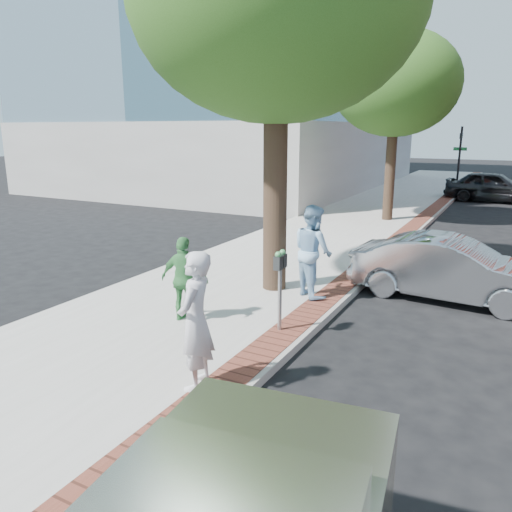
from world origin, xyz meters
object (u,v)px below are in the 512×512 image
Objects in this scene: person_green at (185,279)px; person_officer at (313,251)px; bg_car at (493,187)px; parking_meter at (280,274)px; person_gray at (195,321)px; sedan_silver at (450,269)px.

person_officer is at bearing -131.95° from person_green.
person_green is 0.35× the size of bg_car.
person_green reaches higher than parking_meter.
person_officer reaches higher than person_gray.
parking_meter is 0.75× the size of person_officer.
bg_car is at bearing -57.75° from person_officer.
parking_meter is at bearing 176.86° from bg_car.
person_gray is at bearing 130.63° from person_officer.
person_green is at bearing -168.17° from parking_meter.
parking_meter is 0.76× the size of person_gray.
parking_meter is at bearing 150.73° from sedan_silver.
person_gray is 1.22× the size of person_green.
person_officer is at bearing 175.50° from bg_car.
person_gray is 4.46m from person_officer.
person_gray reaches higher than bg_car.
sedan_silver is (2.39, 3.65, -0.51)m from parking_meter.
person_officer is (-0.22, 2.10, -0.07)m from parking_meter.
person_officer is 18.91m from bg_car.
parking_meter reaches higher than bg_car.
bg_car is at bearing 161.56° from person_gray.
parking_meter is at bearing 163.67° from person_gray.
person_green is at bearing 172.27° from bg_car.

